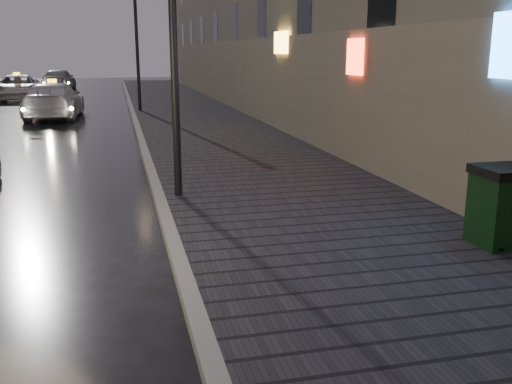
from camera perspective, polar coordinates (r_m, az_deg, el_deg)
sidewalk at (r=25.56m, az=-6.77°, el=7.84°), size 4.60×58.00×0.15m
curb at (r=25.38m, az=-12.20°, el=7.59°), size 0.20×58.00×0.15m
lamp_near at (r=10.32m, az=-8.38°, el=18.03°), size 0.36×0.36×5.28m
lamp_far at (r=26.27m, az=-11.87°, el=15.27°), size 0.36×0.36×5.28m
trash_bin at (r=8.36m, az=23.36°, el=-1.25°), size 0.72×0.72×1.08m
taxi_mid at (r=25.51m, az=-19.57°, el=8.63°), size 2.32×5.16×1.47m
taxi_far at (r=36.15m, az=-22.72°, el=9.63°), size 2.82×5.30×1.42m
car_far at (r=44.34m, az=-19.10°, el=10.62°), size 2.27×4.71×1.55m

